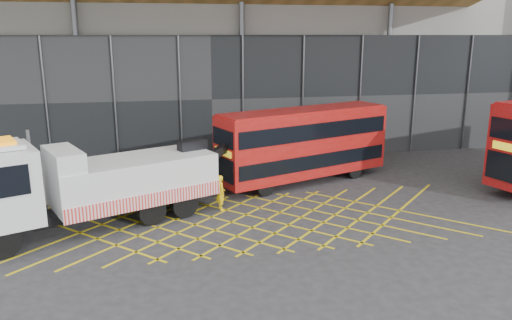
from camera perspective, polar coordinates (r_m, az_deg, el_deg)
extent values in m
plane|color=#29292C|center=(22.06, -6.99, -7.36)|extent=(120.00, 120.00, 0.00)
cube|color=gold|center=(22.32, -19.50, -7.84)|extent=(7.16, 7.16, 0.01)
cube|color=gold|center=(22.32, -19.50, -7.84)|extent=(7.16, 7.16, 0.01)
cube|color=gold|center=(22.12, -15.37, -7.72)|extent=(7.16, 7.16, 0.01)
cube|color=gold|center=(22.12, -15.37, -7.72)|extent=(7.16, 7.16, 0.01)
cube|color=gold|center=(22.03, -11.18, -7.55)|extent=(7.16, 7.16, 0.01)
cube|color=gold|center=(22.03, -11.18, -7.55)|extent=(7.16, 7.16, 0.01)
cube|color=gold|center=(22.06, -6.99, -7.35)|extent=(7.16, 7.16, 0.01)
cube|color=gold|center=(22.06, -6.99, -7.35)|extent=(7.16, 7.16, 0.01)
cube|color=gold|center=(22.21, -2.84, -7.11)|extent=(7.16, 7.16, 0.01)
cube|color=gold|center=(22.21, -2.84, -7.11)|extent=(7.16, 7.16, 0.01)
cube|color=gold|center=(22.47, 1.23, -6.84)|extent=(7.16, 7.16, 0.01)
cube|color=gold|center=(22.47, 1.23, -6.84)|extent=(7.16, 7.16, 0.01)
cube|color=gold|center=(22.83, 5.18, -6.54)|extent=(7.16, 7.16, 0.01)
cube|color=gold|center=(22.83, 5.18, -6.54)|extent=(7.16, 7.16, 0.01)
cube|color=gold|center=(23.31, 8.99, -6.22)|extent=(7.16, 7.16, 0.01)
cube|color=gold|center=(23.31, 8.99, -6.22)|extent=(7.16, 7.16, 0.01)
cube|color=gold|center=(23.88, 12.63, -5.89)|extent=(7.16, 7.16, 0.01)
cube|color=gold|center=(23.88, 12.63, -5.89)|extent=(7.16, 7.16, 0.01)
cube|color=gold|center=(24.54, 16.08, -5.56)|extent=(7.16, 7.16, 0.01)
cube|color=gold|center=(24.54, 16.08, -5.56)|extent=(7.16, 7.16, 0.01)
cube|color=gray|center=(39.63, -6.42, 15.48)|extent=(55.00, 14.00, 18.00)
cube|color=black|center=(32.61, -5.14, 6.99)|extent=(55.00, 0.80, 8.00)
cylinder|color=#595B60|center=(32.50, -19.46, 8.00)|extent=(0.36, 0.36, 10.00)
cylinder|color=#595B60|center=(32.56, -1.60, 8.80)|extent=(0.36, 0.36, 10.00)
cylinder|color=#595B60|center=(35.56, 14.71, 8.81)|extent=(0.36, 0.36, 10.00)
cube|color=black|center=(22.65, -17.30, -5.22)|extent=(10.25, 5.42, 0.40)
cube|color=white|center=(22.81, -13.73, -2.00)|extent=(7.54, 5.44, 1.81)
cube|color=red|center=(21.73, -12.22, -4.61)|extent=(6.42, 2.93, 0.62)
cube|color=white|center=(21.65, -21.16, 0.13)|extent=(2.14, 2.94, 0.79)
cube|color=black|center=(23.72, -7.29, 1.59)|extent=(1.47, 1.07, 0.56)
cube|color=black|center=(24.37, -4.90, 0.63)|extent=(2.42, 1.37, 1.22)
cylinder|color=black|center=(20.84, -26.99, -8.38)|extent=(1.30, 0.87, 1.24)
cylinder|color=black|center=(22.84, -8.22, -4.99)|extent=(1.30, 0.87, 1.24)
cylinder|color=black|center=(24.88, -10.70, -3.47)|extent=(1.30, 0.87, 1.24)
cylinder|color=#595B60|center=(22.56, -24.34, 0.06)|extent=(0.16, 0.16, 2.48)
cube|color=#9E0F0C|center=(27.67, 5.51, 2.01)|extent=(10.24, 5.78, 3.55)
cube|color=black|center=(27.86, 5.47, 0.33)|extent=(9.88, 5.69, 0.78)
cube|color=black|center=(27.51, 5.55, 3.67)|extent=(9.88, 5.69, 0.87)
cube|color=black|center=(25.20, -3.74, -1.02)|extent=(0.79, 1.94, 1.19)
cube|color=black|center=(24.82, -3.80, 2.55)|extent=(0.79, 1.94, 0.87)
cube|color=yellow|center=(24.98, -3.79, 0.90)|extent=(0.64, 1.55, 0.32)
cube|color=#9E0F0C|center=(27.35, 5.60, 5.70)|extent=(9.98, 5.53, 0.11)
cylinder|color=black|center=(25.53, 1.05, -3.10)|extent=(0.99, 0.60, 0.95)
cylinder|color=black|center=(27.19, -1.28, -2.01)|extent=(0.99, 0.60, 0.95)
cylinder|color=black|center=(29.18, 11.22, -1.15)|extent=(0.99, 0.60, 0.95)
cylinder|color=black|center=(30.64, 8.65, -0.30)|extent=(0.99, 0.60, 0.95)
cube|color=black|center=(27.25, 26.82, -0.84)|extent=(0.74, 2.32, 1.39)
cube|color=yellow|center=(27.03, 27.05, 1.24)|extent=(0.60, 1.85, 0.37)
cylinder|color=black|center=(29.93, 27.17, -1.93)|extent=(1.16, 0.62, 1.11)
imported|color=yellow|center=(23.52, -4.04, -3.73)|extent=(0.50, 0.67, 1.68)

